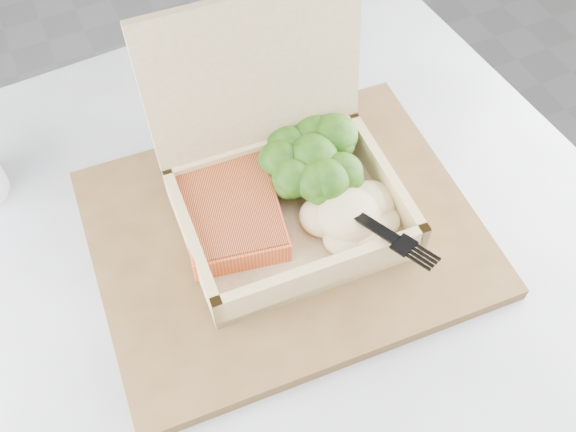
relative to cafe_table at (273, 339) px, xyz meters
name	(u,v)px	position (x,y,z in m)	size (l,w,h in m)	color
floor	(495,322)	(0.54, 0.05, -0.53)	(4.00, 4.00, 0.00)	gray
cafe_table	(273,339)	(0.00, 0.00, 0.00)	(0.80, 0.80, 0.72)	black
serving_tray	(285,232)	(0.03, 0.02, 0.19)	(0.38, 0.31, 0.02)	brown
takeout_container	(280,170)	(0.04, 0.06, 0.25)	(0.23, 0.21, 0.21)	tan
salmon_fillet	(231,212)	(-0.02, 0.05, 0.22)	(0.09, 0.12, 0.03)	#F0572E
broccoli_pile	(313,163)	(0.08, 0.07, 0.23)	(0.12, 0.12, 0.04)	#3E761A
mashed_potatoes	(349,215)	(0.08, -0.01, 0.23)	(0.10, 0.09, 0.04)	#D2C688
plastic_fork	(338,201)	(0.08, 0.00, 0.24)	(0.07, 0.15, 0.02)	black
receipt	(229,114)	(0.04, 0.21, 0.18)	(0.08, 0.16, 0.00)	white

